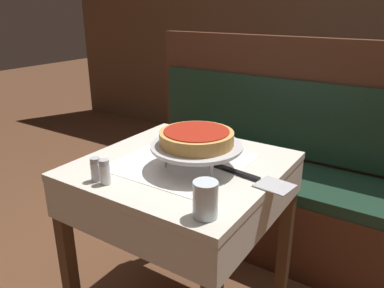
# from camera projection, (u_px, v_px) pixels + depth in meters

# --- Properties ---
(dining_table_front) EXTENTS (0.73, 0.73, 0.75)m
(dining_table_front) POSITION_uv_depth(u_px,v_px,m) (183.00, 188.00, 1.48)
(dining_table_front) COLOR beige
(dining_table_front) RESTS_ON ground_plane
(dining_table_rear) EXTENTS (0.77, 0.77, 0.75)m
(dining_table_rear) POSITION_uv_depth(u_px,v_px,m) (331.00, 101.00, 2.78)
(dining_table_rear) COLOR #194799
(dining_table_rear) RESTS_ON ground_plane
(booth_bench) EXTENTS (1.73, 0.50, 1.16)m
(booth_bench) POSITION_uv_depth(u_px,v_px,m) (274.00, 188.00, 2.14)
(booth_bench) COLOR #4C2819
(booth_bench) RESTS_ON ground_plane
(back_wall_panel) EXTENTS (6.00, 0.04, 2.40)m
(back_wall_panel) POSITION_uv_depth(u_px,v_px,m) (338.00, 20.00, 3.05)
(back_wall_panel) COLOR brown
(back_wall_panel) RESTS_ON ground_plane
(pizza_pan_stand) EXTENTS (0.34, 0.34, 0.09)m
(pizza_pan_stand) POSITION_uv_depth(u_px,v_px,m) (197.00, 147.00, 1.36)
(pizza_pan_stand) COLOR #ADADB2
(pizza_pan_stand) RESTS_ON dining_table_front
(deep_dish_pizza) EXTENTS (0.27, 0.27, 0.05)m
(deep_dish_pizza) POSITION_uv_depth(u_px,v_px,m) (197.00, 138.00, 1.35)
(deep_dish_pizza) COLOR tan
(deep_dish_pizza) RESTS_ON pizza_pan_stand
(pizza_server) EXTENTS (0.31, 0.11, 0.01)m
(pizza_server) POSITION_uv_depth(u_px,v_px,m) (255.00, 179.00, 1.29)
(pizza_server) COLOR #BCBCC1
(pizza_server) RESTS_ON dining_table_front
(water_glass_near) EXTENTS (0.07, 0.07, 0.11)m
(water_glass_near) POSITION_uv_depth(u_px,v_px,m) (205.00, 199.00, 1.06)
(water_glass_near) COLOR silver
(water_glass_near) RESTS_ON dining_table_front
(salt_shaker) EXTENTS (0.04, 0.04, 0.08)m
(salt_shaker) POSITION_uv_depth(u_px,v_px,m) (96.00, 169.00, 1.28)
(salt_shaker) COLOR silver
(salt_shaker) RESTS_ON dining_table_front
(pepper_shaker) EXTENTS (0.04, 0.04, 0.09)m
(pepper_shaker) POSITION_uv_depth(u_px,v_px,m) (105.00, 172.00, 1.26)
(pepper_shaker) COLOR silver
(pepper_shaker) RESTS_ON dining_table_front
(condiment_caddy) EXTENTS (0.13, 0.13, 0.15)m
(condiment_caddy) POSITION_uv_depth(u_px,v_px,m) (347.00, 82.00, 2.77)
(condiment_caddy) COLOR black
(condiment_caddy) RESTS_ON dining_table_rear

